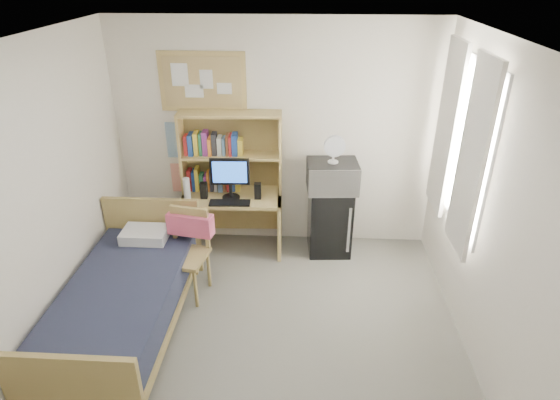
# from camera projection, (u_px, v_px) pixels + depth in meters

# --- Properties ---
(floor) EXTENTS (3.60, 4.20, 0.02)m
(floor) POSITION_uv_depth(u_px,v_px,m) (261.00, 365.00, 4.00)
(floor) COLOR gray
(floor) RESTS_ON ground
(ceiling) EXTENTS (3.60, 4.20, 0.02)m
(ceiling) POSITION_uv_depth(u_px,v_px,m) (253.00, 50.00, 2.81)
(ceiling) COLOR white
(ceiling) RESTS_ON wall_back
(wall_back) EXTENTS (3.60, 0.04, 2.60)m
(wall_back) POSITION_uv_depth(u_px,v_px,m) (275.00, 137.00, 5.27)
(wall_back) COLOR white
(wall_back) RESTS_ON floor
(wall_left) EXTENTS (0.04, 4.20, 2.60)m
(wall_left) POSITION_uv_depth(u_px,v_px,m) (18.00, 228.00, 3.49)
(wall_left) COLOR white
(wall_left) RESTS_ON floor
(wall_right) EXTENTS (0.04, 4.20, 2.60)m
(wall_right) POSITION_uv_depth(u_px,v_px,m) (510.00, 242.00, 3.32)
(wall_right) COLOR white
(wall_right) RESTS_ON floor
(window_unit) EXTENTS (0.10, 1.40, 1.70)m
(window_unit) POSITION_uv_depth(u_px,v_px,m) (461.00, 143.00, 4.25)
(window_unit) COLOR white
(window_unit) RESTS_ON wall_right
(curtain_left) EXTENTS (0.04, 0.55, 1.70)m
(curtain_left) POSITION_uv_depth(u_px,v_px,m) (472.00, 159.00, 3.89)
(curtain_left) COLOR white
(curtain_left) RESTS_ON wall_right
(curtain_right) EXTENTS (0.04, 0.55, 1.70)m
(curtain_right) POSITION_uv_depth(u_px,v_px,m) (446.00, 129.00, 4.60)
(curtain_right) COLOR white
(curtain_right) RESTS_ON wall_right
(bulletin_board) EXTENTS (0.94, 0.03, 0.64)m
(bulletin_board) POSITION_uv_depth(u_px,v_px,m) (203.00, 82.00, 5.01)
(bulletin_board) COLOR tan
(bulletin_board) RESTS_ON wall_back
(poster_wave) EXTENTS (0.30, 0.01, 0.42)m
(poster_wave) POSITION_uv_depth(u_px,v_px,m) (179.00, 140.00, 5.33)
(poster_wave) COLOR #27669E
(poster_wave) RESTS_ON wall_back
(poster_japan) EXTENTS (0.28, 0.01, 0.36)m
(poster_japan) POSITION_uv_depth(u_px,v_px,m) (183.00, 178.00, 5.55)
(poster_japan) COLOR #E74928
(poster_japan) RESTS_ON wall_back
(desk) EXTENTS (1.15, 0.61, 0.70)m
(desk) POSITION_uv_depth(u_px,v_px,m) (233.00, 223.00, 5.45)
(desk) COLOR tan
(desk) RESTS_ON floor
(desk_chair) EXTENTS (0.54, 0.54, 0.92)m
(desk_chair) POSITION_uv_depth(u_px,v_px,m) (184.00, 256.00, 4.65)
(desk_chair) COLOR #A8904F
(desk_chair) RESTS_ON floor
(mini_fridge) EXTENTS (0.51, 0.51, 0.81)m
(mini_fridge) POSITION_uv_depth(u_px,v_px,m) (330.00, 219.00, 5.42)
(mini_fridge) COLOR black
(mini_fridge) RESTS_ON floor
(bed) EXTENTS (0.98, 1.95, 0.53)m
(bed) POSITION_uv_depth(u_px,v_px,m) (124.00, 308.00, 4.25)
(bed) COLOR #1C2032
(bed) RESTS_ON floor
(hutch) EXTENTS (1.14, 0.33, 0.92)m
(hutch) POSITION_uv_depth(u_px,v_px,m) (231.00, 153.00, 5.22)
(hutch) COLOR tan
(hutch) RESTS_ON desk
(monitor) EXTENTS (0.43, 0.05, 0.46)m
(monitor) POSITION_uv_depth(u_px,v_px,m) (230.00, 179.00, 5.14)
(monitor) COLOR black
(monitor) RESTS_ON desk
(keyboard) EXTENTS (0.45, 0.16, 0.02)m
(keyboard) POSITION_uv_depth(u_px,v_px,m) (230.00, 203.00, 5.11)
(keyboard) COLOR black
(keyboard) RESTS_ON desk
(speaker_left) EXTENTS (0.08, 0.08, 0.18)m
(speaker_left) POSITION_uv_depth(u_px,v_px,m) (204.00, 190.00, 5.20)
(speaker_left) COLOR black
(speaker_left) RESTS_ON desk
(speaker_right) EXTENTS (0.08, 0.08, 0.18)m
(speaker_right) POSITION_uv_depth(u_px,v_px,m) (258.00, 191.00, 5.19)
(speaker_right) COLOR black
(speaker_right) RESTS_ON desk
(water_bottle) EXTENTS (0.08, 0.08, 0.26)m
(water_bottle) POSITION_uv_depth(u_px,v_px,m) (187.00, 189.00, 5.15)
(water_bottle) COLOR white
(water_bottle) RESTS_ON desk
(hoodie) EXTENTS (0.48, 0.23, 0.22)m
(hoodie) POSITION_uv_depth(u_px,v_px,m) (190.00, 224.00, 4.70)
(hoodie) COLOR #DB5370
(hoodie) RESTS_ON desk_chair
(microwave) EXTENTS (0.57, 0.45, 0.32)m
(microwave) POSITION_uv_depth(u_px,v_px,m) (332.00, 176.00, 5.14)
(microwave) COLOR silver
(microwave) RESTS_ON mini_fridge
(desk_fan) EXTENTS (0.24, 0.24, 0.29)m
(desk_fan) POSITION_uv_depth(u_px,v_px,m) (334.00, 150.00, 5.00)
(desk_fan) COLOR white
(desk_fan) RESTS_ON microwave
(pillow) EXTENTS (0.45, 0.32, 0.11)m
(pillow) POSITION_uv_depth(u_px,v_px,m) (145.00, 234.00, 4.77)
(pillow) COLOR white
(pillow) RESTS_ON bed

